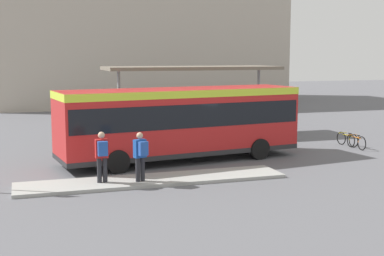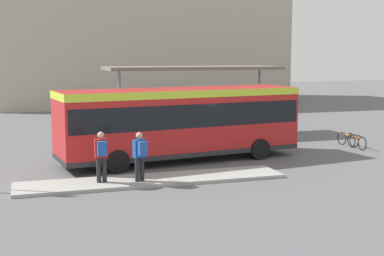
{
  "view_description": "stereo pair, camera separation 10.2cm",
  "coord_description": "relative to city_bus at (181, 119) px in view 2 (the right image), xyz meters",
  "views": [
    {
      "loc": [
        -6.42,
        -21.39,
        4.45
      ],
      "look_at": [
        0.51,
        0.0,
        1.38
      ],
      "focal_mm": 50.0,
      "sensor_mm": 36.0,
      "label": 1
    },
    {
      "loc": [
        -6.33,
        -21.42,
        4.45
      ],
      "look_at": [
        0.51,
        0.0,
        1.38
      ],
      "focal_mm": 50.0,
      "sensor_mm": 36.0,
      "label": 2
    }
  ],
  "objects": [
    {
      "name": "city_bus",
      "position": [
        0.0,
        0.0,
        0.0
      ],
      "size": [
        10.51,
        3.93,
        3.06
      ],
      "rotation": [
        0.0,
        0.0,
        0.14
      ],
      "color": "red",
      "rests_on": "ground_plane"
    },
    {
      "name": "bicycle_yellow",
      "position": [
        8.89,
        1.0,
        -1.46
      ],
      "size": [
        0.48,
        1.53,
        0.67
      ],
      "rotation": [
        0.0,
        0.0,
        1.69
      ],
      "color": "black",
      "rests_on": "ground_plane"
    },
    {
      "name": "pedestrian_waiting",
      "position": [
        -2.55,
        -3.7,
        -0.69
      ],
      "size": [
        0.48,
        0.52,
        1.71
      ],
      "rotation": [
        0.0,
        0.0,
        1.88
      ],
      "color": "#232328",
      "rests_on": "curb_island"
    },
    {
      "name": "ground_plane",
      "position": [
        -0.01,
        -0.0,
        -1.79
      ],
      "size": [
        120.0,
        120.0,
        0.0
      ],
      "primitive_type": "plane",
      "color": "#5B5B60"
    },
    {
      "name": "curb_island",
      "position": [
        -2.04,
        -3.39,
        -1.73
      ],
      "size": [
        9.51,
        1.8,
        0.12
      ],
      "color": "#9E9E99",
      "rests_on": "ground_plane"
    },
    {
      "name": "bicycle_orange",
      "position": [
        8.84,
        0.2,
        -1.45
      ],
      "size": [
        0.48,
        1.57,
        0.68
      ],
      "rotation": [
        0.0,
        0.0,
        1.55
      ],
      "color": "black",
      "rests_on": "ground_plane"
    },
    {
      "name": "potted_planter_near_shelter",
      "position": [
        -0.38,
        3.8,
        -1.09
      ],
      "size": [
        0.98,
        0.98,
        1.37
      ],
      "color": "slate",
      "rests_on": "ground_plane"
    },
    {
      "name": "station_building",
      "position": [
        4.31,
        28.93,
        4.86
      ],
      "size": [
        25.42,
        13.38,
        13.32
      ],
      "color": "#B2A899",
      "rests_on": "ground_plane"
    },
    {
      "name": "pedestrian_companion",
      "position": [
        -3.84,
        -3.46,
        -0.67
      ],
      "size": [
        0.43,
        0.45,
        1.75
      ],
      "rotation": [
        0.0,
        0.0,
        1.59
      ],
      "color": "#232328",
      "rests_on": "curb_island"
    },
    {
      "name": "station_shelter",
      "position": [
        2.61,
        6.58,
        1.9
      ],
      "size": [
        9.5,
        3.45,
        3.84
      ],
      "color": "#706656",
      "rests_on": "ground_plane"
    }
  ]
}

